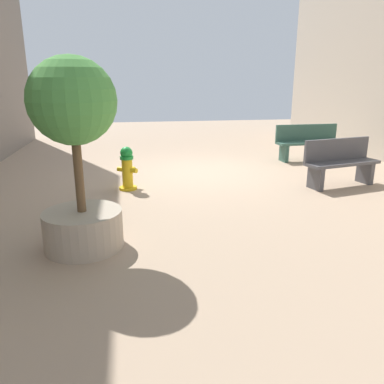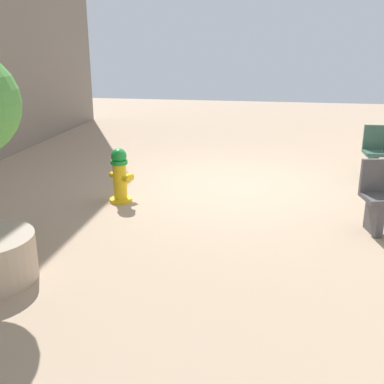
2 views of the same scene
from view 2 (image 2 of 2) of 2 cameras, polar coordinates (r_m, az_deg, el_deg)
ground_plane at (r=8.21m, az=5.21°, el=0.81°), size 23.40×23.40×0.00m
fire_hydrant at (r=7.33m, az=-8.74°, el=2.03°), size 0.41×0.41×0.85m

